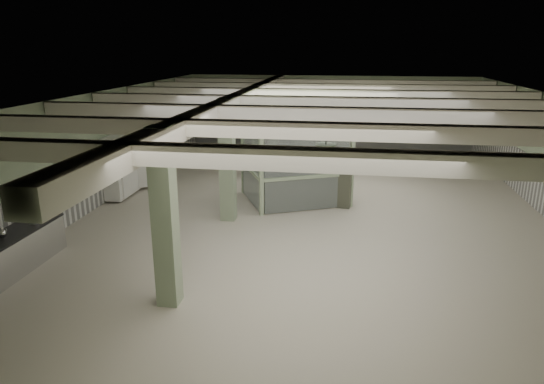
# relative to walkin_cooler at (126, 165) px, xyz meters

# --- Properties ---
(floor) EXTENTS (20.00, 20.00, 0.00)m
(floor) POSITION_rel_walkin_cooler_xyz_m (6.62, -0.98, -1.03)
(floor) COLOR beige
(floor) RESTS_ON ground
(ceiling) EXTENTS (14.00, 20.00, 0.02)m
(ceiling) POSITION_rel_walkin_cooler_xyz_m (6.62, -0.98, 2.57)
(ceiling) COLOR beige
(ceiling) RESTS_ON wall_back
(wall_back) EXTENTS (14.00, 0.02, 3.60)m
(wall_back) POSITION_rel_walkin_cooler_xyz_m (6.62, 9.02, 0.77)
(wall_back) COLOR #A5BD97
(wall_back) RESTS_ON floor
(wall_front) EXTENTS (14.00, 0.02, 3.60)m
(wall_front) POSITION_rel_walkin_cooler_xyz_m (6.62, -10.98, 0.77)
(wall_front) COLOR #A5BD97
(wall_front) RESTS_ON floor
(wall_left) EXTENTS (0.02, 20.00, 3.60)m
(wall_left) POSITION_rel_walkin_cooler_xyz_m (-0.38, -0.98, 0.77)
(wall_left) COLOR #A5BD97
(wall_left) RESTS_ON floor
(wainscot_left) EXTENTS (0.05, 19.90, 1.50)m
(wainscot_left) POSITION_rel_walkin_cooler_xyz_m (-0.35, -0.98, -0.28)
(wainscot_left) COLOR silver
(wainscot_left) RESTS_ON floor
(wainscot_back) EXTENTS (13.90, 0.05, 1.50)m
(wainscot_back) POSITION_rel_walkin_cooler_xyz_m (6.62, 8.99, -0.28)
(wainscot_back) COLOR silver
(wainscot_back) RESTS_ON floor
(girder) EXTENTS (0.45, 19.90, 0.40)m
(girder) POSITION_rel_walkin_cooler_xyz_m (4.12, -0.98, 2.35)
(girder) COLOR silver
(girder) RESTS_ON ceiling
(beam_a) EXTENTS (13.90, 0.35, 0.32)m
(beam_a) POSITION_rel_walkin_cooler_xyz_m (6.62, -8.48, 2.39)
(beam_a) COLOR silver
(beam_a) RESTS_ON ceiling
(beam_b) EXTENTS (13.90, 0.35, 0.32)m
(beam_b) POSITION_rel_walkin_cooler_xyz_m (6.62, -5.98, 2.39)
(beam_b) COLOR silver
(beam_b) RESTS_ON ceiling
(beam_c) EXTENTS (13.90, 0.35, 0.32)m
(beam_c) POSITION_rel_walkin_cooler_xyz_m (6.62, -3.48, 2.39)
(beam_c) COLOR silver
(beam_c) RESTS_ON ceiling
(beam_d) EXTENTS (13.90, 0.35, 0.32)m
(beam_d) POSITION_rel_walkin_cooler_xyz_m (6.62, -0.98, 2.39)
(beam_d) COLOR silver
(beam_d) RESTS_ON ceiling
(beam_e) EXTENTS (13.90, 0.35, 0.32)m
(beam_e) POSITION_rel_walkin_cooler_xyz_m (6.62, 1.52, 2.39)
(beam_e) COLOR silver
(beam_e) RESTS_ON ceiling
(beam_f) EXTENTS (13.90, 0.35, 0.32)m
(beam_f) POSITION_rel_walkin_cooler_xyz_m (6.62, 4.02, 2.39)
(beam_f) COLOR silver
(beam_f) RESTS_ON ceiling
(beam_g) EXTENTS (13.90, 0.35, 0.32)m
(beam_g) POSITION_rel_walkin_cooler_xyz_m (6.62, 6.52, 2.39)
(beam_g) COLOR silver
(beam_g) RESTS_ON ceiling
(column_a) EXTENTS (0.42, 0.42, 3.60)m
(column_a) POSITION_rel_walkin_cooler_xyz_m (4.12, -6.98, 0.77)
(column_a) COLOR #96A988
(column_a) RESTS_ON floor
(column_b) EXTENTS (0.42, 0.42, 3.60)m
(column_b) POSITION_rel_walkin_cooler_xyz_m (4.12, -1.98, 0.77)
(column_b) COLOR #96A988
(column_b) RESTS_ON floor
(column_c) EXTENTS (0.42, 0.42, 3.60)m
(column_c) POSITION_rel_walkin_cooler_xyz_m (4.12, 3.02, 0.77)
(column_c) COLOR #96A988
(column_c) RESTS_ON floor
(column_d) EXTENTS (0.42, 0.42, 3.60)m
(column_d) POSITION_rel_walkin_cooler_xyz_m (4.12, 7.02, 0.77)
(column_d) COLOR #96A988
(column_d) RESTS_ON floor
(pendant_front) EXTENTS (0.44, 0.44, 0.22)m
(pendant_front) POSITION_rel_walkin_cooler_xyz_m (7.12, -5.98, 2.02)
(pendant_front) COLOR #324332
(pendant_front) RESTS_ON ceiling
(pendant_mid) EXTENTS (0.44, 0.44, 0.22)m
(pendant_mid) POSITION_rel_walkin_cooler_xyz_m (7.12, -0.48, 2.02)
(pendant_mid) COLOR #324332
(pendant_mid) RESTS_ON ceiling
(pendant_back) EXTENTS (0.44, 0.44, 0.22)m
(pendant_back) POSITION_rel_walkin_cooler_xyz_m (7.12, 4.52, 2.02)
(pendant_back) COLOR #324332
(pendant_back) RESTS_ON ceiling
(pitcher_near) EXTENTS (0.21, 0.23, 0.27)m
(pitcher_near) POSITION_rel_walkin_cooler_xyz_m (0.06, -6.38, 0.00)
(pitcher_near) COLOR silver
(pitcher_near) RESTS_ON prep_counter
(orange_bowl) EXTENTS (0.24, 0.24, 0.08)m
(orange_bowl) POSITION_rel_walkin_cooler_xyz_m (0.19, -5.43, -0.09)
(orange_bowl) COLOR #B2B2B7
(orange_bowl) RESTS_ON prep_counter
(walkin_cooler) EXTENTS (1.03, 2.26, 2.07)m
(walkin_cooler) POSITION_rel_walkin_cooler_xyz_m (0.00, 0.00, 0.00)
(walkin_cooler) COLOR white
(walkin_cooler) RESTS_ON floor
(guard_booth) EXTENTS (4.07, 3.83, 2.60)m
(guard_booth) POSITION_rel_walkin_cooler_xyz_m (5.86, 0.26, 0.72)
(guard_booth) COLOR #ADC39C
(guard_booth) RESTS_ON floor
(filing_cabinet) EXTENTS (0.55, 0.71, 1.40)m
(filing_cabinet) POSITION_rel_walkin_cooler_xyz_m (7.54, -0.17, -0.34)
(filing_cabinet) COLOR #515446
(filing_cabinet) RESTS_ON floor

